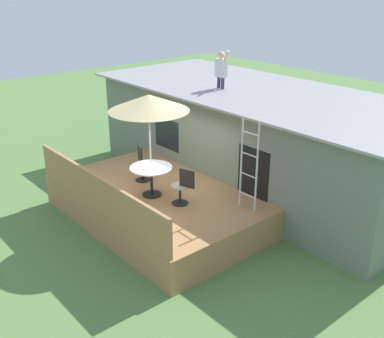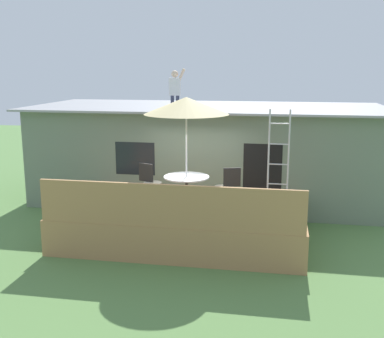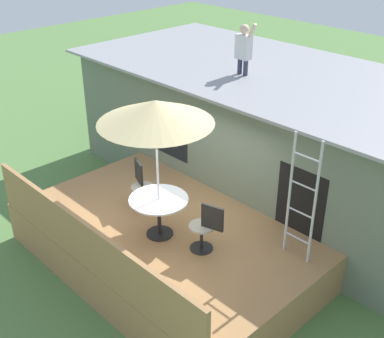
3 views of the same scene
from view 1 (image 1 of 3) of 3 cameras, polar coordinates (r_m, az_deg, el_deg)
ground_plane at (r=12.41m, az=-4.00°, el=-5.98°), size 40.00×40.00×0.00m
house at (r=14.08m, az=7.69°, el=3.73°), size 10.50×4.50×2.85m
deck at (r=12.22m, az=-4.05°, el=-4.33°), size 5.55×3.53×0.80m
deck_railing at (r=11.03m, az=-11.32°, el=-2.90°), size 5.45×0.08×0.90m
patio_table at (r=11.60m, az=-4.93°, el=-0.51°), size 1.04×1.04×0.74m
patio_umbrella at (r=11.04m, az=-5.24°, el=7.95°), size 1.90×1.90×2.54m
step_ladder at (r=10.75m, az=6.88°, el=0.47°), size 0.52×0.04×2.20m
person_figure at (r=13.69m, az=3.56°, el=12.12°), size 0.47×0.20×1.11m
patio_chair_left at (r=12.58m, az=-6.09°, el=0.67°), size 0.60×0.44×0.92m
patio_chair_right at (r=11.14m, az=-1.16°, el=-2.14°), size 0.61×0.44×0.92m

